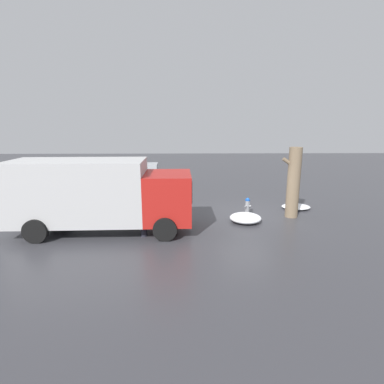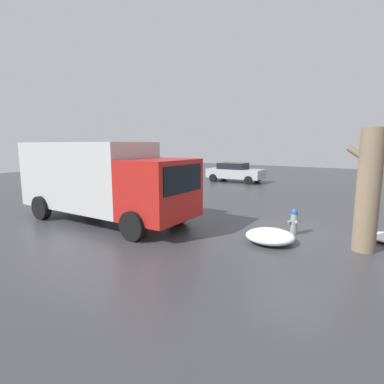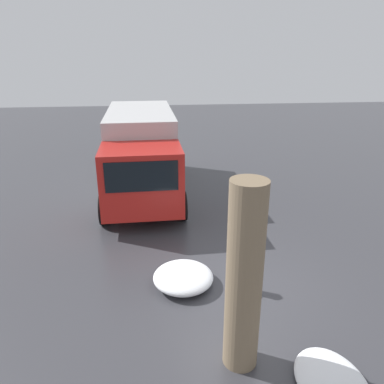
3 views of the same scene
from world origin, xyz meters
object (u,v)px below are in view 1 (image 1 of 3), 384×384
(fire_hydrant, at_px, (247,206))
(delivery_truck, at_px, (99,193))
(pedestrian, at_px, (143,214))
(tree_trunk, at_px, (293,182))
(parked_car, at_px, (132,167))

(fire_hydrant, relative_size, delivery_truck, 0.11)
(delivery_truck, xyz_separation_m, pedestrian, (-1.84, 0.67, -0.68))
(fire_hydrant, height_order, pedestrian, pedestrian)
(tree_trunk, distance_m, delivery_truck, 8.65)
(pedestrian, bearing_deg, fire_hydrant, -178.31)
(fire_hydrant, relative_size, parked_car, 0.19)
(tree_trunk, distance_m, parked_car, 15.18)
(fire_hydrant, relative_size, pedestrian, 0.48)
(fire_hydrant, xyz_separation_m, delivery_truck, (6.49, 2.23, 1.18))
(delivery_truck, relative_size, pedestrian, 4.27)
(delivery_truck, bearing_deg, parked_car, -176.65)
(fire_hydrant, distance_m, delivery_truck, 6.97)
(tree_trunk, height_order, pedestrian, tree_trunk)
(pedestrian, bearing_deg, parked_car, -108.61)
(delivery_truck, height_order, pedestrian, delivery_truck)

